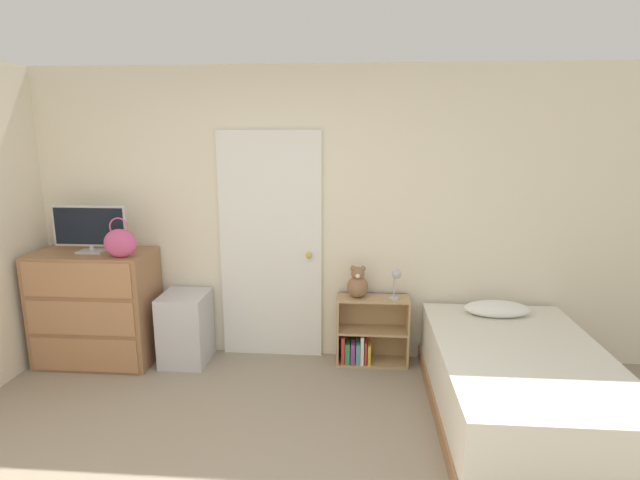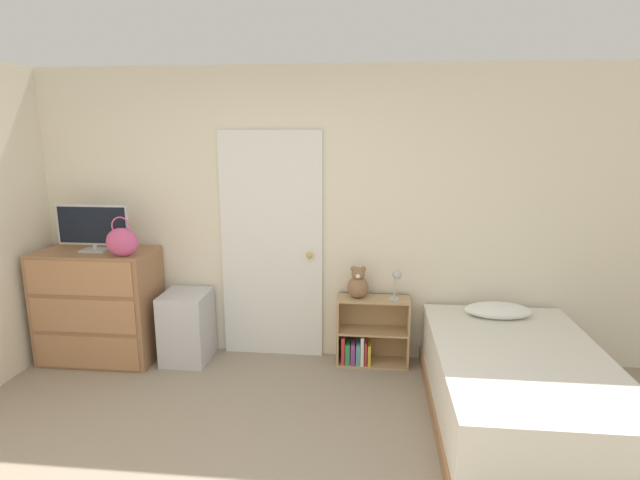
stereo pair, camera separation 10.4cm
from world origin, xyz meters
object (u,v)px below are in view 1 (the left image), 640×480
object	(u,v)px
bookshelf	(367,336)
teddy_bear	(358,284)
handbag	(120,243)
storage_bin	(186,328)
tv	(90,228)
dresser	(96,307)
desk_lamp	(396,278)
bed	(519,385)

from	to	relation	value
bookshelf	teddy_bear	size ratio (longest dim) A/B	2.22
handbag	storage_bin	size ratio (longest dim) A/B	0.53
storage_bin	bookshelf	bearing A→B (deg)	3.57
tv	bookshelf	world-z (taller)	tv
tv	bookshelf	xyz separation A→B (m)	(2.36, 0.14, -0.96)
dresser	storage_bin	distance (m)	0.80
dresser	tv	xyz separation A→B (m)	(0.01, 0.00, 0.71)
bookshelf	desk_lamp	distance (m)	0.60
teddy_bear	desk_lamp	world-z (taller)	teddy_bear
tv	handbag	bearing A→B (deg)	-25.32
teddy_bear	bed	world-z (taller)	teddy_bear
dresser	bookshelf	bearing A→B (deg)	3.54
handbag	teddy_bear	world-z (taller)	handbag
storage_bin	tv	bearing A→B (deg)	-176.64
handbag	bed	world-z (taller)	handbag
handbag	bookshelf	bearing A→B (deg)	8.48
storage_bin	bookshelf	xyz separation A→B (m)	(1.60, 0.10, -0.07)
bookshelf	teddy_bear	bearing A→B (deg)	-176.01
bed	teddy_bear	bearing A→B (deg)	144.34
tv	bed	size ratio (longest dim) A/B	0.33
bookshelf	dresser	bearing A→B (deg)	-176.46
tv	teddy_bear	world-z (taller)	tv
storage_bin	desk_lamp	bearing A→B (deg)	1.84
dresser	handbag	size ratio (longest dim) A/B	2.99
storage_bin	teddy_bear	distance (m)	1.56
tv	teddy_bear	bearing A→B (deg)	3.48
handbag	dresser	bearing A→B (deg)	155.70
desk_lamp	handbag	bearing A→B (deg)	-173.40
dresser	bed	distance (m)	3.50
bookshelf	bed	xyz separation A→B (m)	(1.05, -0.83, 0.02)
bookshelf	desk_lamp	bearing A→B (deg)	-10.00
storage_bin	teddy_bear	bearing A→B (deg)	3.54
handbag	tv	bearing A→B (deg)	154.68
bookshelf	desk_lamp	world-z (taller)	desk_lamp
storage_bin	bookshelf	world-z (taller)	storage_bin
storage_bin	teddy_bear	size ratio (longest dim) A/B	2.24
handbag	desk_lamp	size ratio (longest dim) A/B	1.25
handbag	desk_lamp	bearing A→B (deg)	6.60
dresser	desk_lamp	xyz separation A→B (m)	(2.60, 0.11, 0.30)
handbag	teddy_bear	bearing A→B (deg)	8.69
tv	storage_bin	xyz separation A→B (m)	(0.76, 0.04, -0.89)
bed	bookshelf	bearing A→B (deg)	141.81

